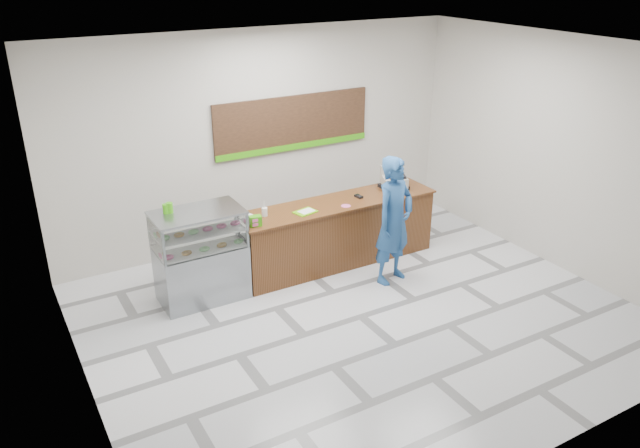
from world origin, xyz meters
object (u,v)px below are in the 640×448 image
display_case (201,255)px  cash_register (394,180)px  customer (394,221)px  sales_counter (337,233)px  serving_tray (305,212)px

display_case → cash_register: size_ratio=2.65×
display_case → customer: 2.80m
sales_counter → display_case: 2.23m
display_case → serving_tray: (1.60, -0.12, 0.36)m
sales_counter → cash_register: size_ratio=6.50×
display_case → serving_tray: 1.65m
display_case → serving_tray: display_case is taller
customer → sales_counter: bearing=100.5°
serving_tray → customer: (1.04, -0.77, -0.08)m
sales_counter → customer: customer is taller
display_case → serving_tray: bearing=-4.3°
cash_register → customer: size_ratio=0.26×
sales_counter → serving_tray: (-0.62, -0.12, 0.52)m
cash_register → serving_tray: size_ratio=1.38×
customer → serving_tray: bearing=128.6°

